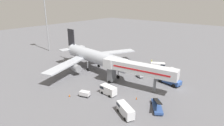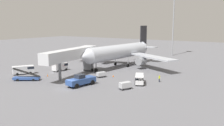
{
  "view_description": "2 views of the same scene",
  "coord_description": "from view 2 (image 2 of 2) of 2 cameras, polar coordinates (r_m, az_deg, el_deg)",
  "views": [
    {
      "loc": [
        -49.82,
        -16.67,
        24.11
      ],
      "look_at": [
        -3.26,
        21.93,
        3.64
      ],
      "focal_mm": 30.63,
      "sensor_mm": 36.0,
      "label": 1
    },
    {
      "loc": [
        36.21,
        -37.28,
        14.05
      ],
      "look_at": [
        -3.0,
        21.7,
        2.28
      ],
      "focal_mm": 39.17,
      "sensor_mm": 36.0,
      "label": 2
    }
  ],
  "objects": [
    {
      "name": "safety_cone_bravo",
      "position": [
        83.43,
        -12.14,
        -0.26
      ],
      "size": [
        0.41,
        0.41,
        0.63
      ],
      "color": "black",
      "rests_on": "ground"
    },
    {
      "name": "safety_cone_alpha",
      "position": [
        66.87,
        -14.83,
        -2.77
      ],
      "size": [
        0.37,
        0.37,
        0.56
      ],
      "color": "black",
      "rests_on": "ground"
    },
    {
      "name": "service_van_mid_left",
      "position": [
        56.82,
        6.42,
        -3.69
      ],
      "size": [
        3.91,
        5.29,
        2.12
      ],
      "color": "white",
      "rests_on": "ground"
    },
    {
      "name": "safety_cone_charlie",
      "position": [
        63.91,
        0.28,
        -3.01
      ],
      "size": [
        0.37,
        0.37,
        0.56
      ],
      "color": "black",
      "rests_on": "ground"
    },
    {
      "name": "baggage_cart_mid_center",
      "position": [
        52.14,
        3.1,
        -5.24
      ],
      "size": [
        2.21,
        2.82,
        1.55
      ],
      "color": "#38383D",
      "rests_on": "ground"
    },
    {
      "name": "service_van_rear_right",
      "position": [
        73.34,
        -11.97,
        -0.75
      ],
      "size": [
        2.53,
        4.62,
        2.37
      ],
      "color": "white",
      "rests_on": "ground"
    },
    {
      "name": "jet_bridge",
      "position": [
        65.22,
        -8.94,
        1.86
      ],
      "size": [
        6.36,
        21.56,
        7.37
      ],
      "color": "silver",
      "rests_on": "ground"
    },
    {
      "name": "service_van_far_left",
      "position": [
        71.22,
        -19.88,
        -1.43
      ],
      "size": [
        4.21,
        5.73,
        2.32
      ],
      "color": "silver",
      "rests_on": "ground"
    },
    {
      "name": "ground_crew_worker_foreground",
      "position": [
        59.46,
        10.98,
        -3.51
      ],
      "size": [
        0.42,
        0.42,
        1.71
      ],
      "color": "#1E2333",
      "rests_on": "ground"
    },
    {
      "name": "airplane_at_gate",
      "position": [
        78.5,
        2.08,
        2.66
      ],
      "size": [
        39.34,
        35.48,
        12.95
      ],
      "color": "#B7BCC6",
      "rests_on": "ground"
    },
    {
      "name": "baggage_cart_near_left",
      "position": [
        63.36,
        -2.55,
        -2.67
      ],
      "size": [
        2.03,
        2.5,
        1.4
      ],
      "color": "#38383D",
      "rests_on": "ground"
    },
    {
      "name": "belt_loader_truck",
      "position": [
        63.58,
        -19.31,
        -3.17
      ],
      "size": [
        6.28,
        5.2,
        3.08
      ],
      "color": "#2D4C8E",
      "rests_on": "ground"
    },
    {
      "name": "pushback_tug",
      "position": [
        55.31,
        -7.23,
        -4.05
      ],
      "size": [
        3.65,
        7.27,
        2.67
      ],
      "color": "#2D4C8E",
      "rests_on": "ground"
    },
    {
      "name": "ground_plane",
      "position": [
        53.84,
        -10.23,
        -5.85
      ],
      "size": [
        300.0,
        300.0,
        0.0
      ],
      "primitive_type": "plane",
      "color": "slate"
    },
    {
      "name": "baggage_cart_far_center",
      "position": [
        79.44,
        -12.4,
        -0.4
      ],
      "size": [
        2.14,
        2.87,
        1.41
      ],
      "color": "#38383D",
      "rests_on": "ground"
    },
    {
      "name": "apron_light_mast",
      "position": [
        107.92,
        14.28,
        12.79
      ],
      "size": [
        2.4,
        2.4,
        31.02
      ],
      "color": "#93969B",
      "rests_on": "ground"
    }
  ]
}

